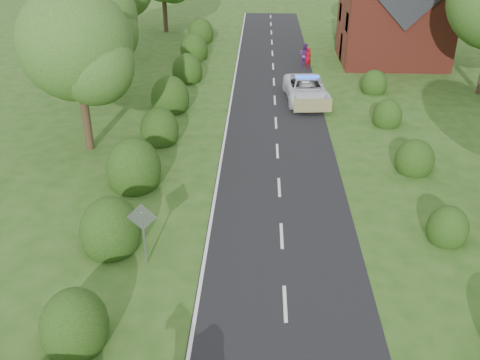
{
  "coord_description": "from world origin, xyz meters",
  "views": [
    {
      "loc": [
        -0.93,
        -13.71,
        11.88
      ],
      "look_at": [
        -1.74,
        6.23,
        1.3
      ],
      "focal_mm": 40.0,
      "sensor_mm": 36.0,
      "label": 1
    }
  ],
  "objects_px": {
    "police_van": "(306,90)",
    "pedestrian_purple": "(305,55)",
    "pedestrian_red": "(308,58)",
    "road_sign": "(143,226)"
  },
  "relations": [
    {
      "from": "pedestrian_red",
      "to": "police_van",
      "type": "bearing_deg",
      "value": 54.43
    },
    {
      "from": "police_van",
      "to": "pedestrian_purple",
      "type": "relative_size",
      "value": 3.17
    },
    {
      "from": "road_sign",
      "to": "pedestrian_red",
      "type": "bearing_deg",
      "value": 73.35
    },
    {
      "from": "road_sign",
      "to": "pedestrian_purple",
      "type": "height_order",
      "value": "road_sign"
    },
    {
      "from": "police_van",
      "to": "pedestrian_red",
      "type": "xyz_separation_m",
      "value": [
        0.66,
        7.76,
        0.02
      ]
    },
    {
      "from": "road_sign",
      "to": "police_van",
      "type": "xyz_separation_m",
      "value": [
        7.04,
        17.99,
        -0.87
      ]
    },
    {
      "from": "pedestrian_red",
      "to": "pedestrian_purple",
      "type": "bearing_deg",
      "value": -87.57
    },
    {
      "from": "pedestrian_red",
      "to": "road_sign",
      "type": "bearing_deg",
      "value": 42.68
    },
    {
      "from": "pedestrian_red",
      "to": "pedestrian_purple",
      "type": "relative_size",
      "value": 0.87
    },
    {
      "from": "road_sign",
      "to": "police_van",
      "type": "distance_m",
      "value": 19.34
    }
  ]
}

